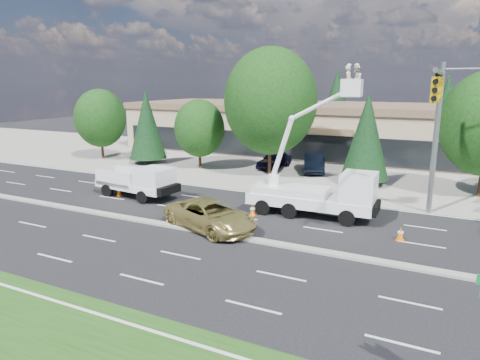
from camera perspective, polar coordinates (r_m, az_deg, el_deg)
The scene contains 22 objects.
ground at distance 22.89m, azimuth -3.48°, elevation -7.20°, with size 140.00×140.00×0.00m, color black.
concrete_apron at distance 40.87m, azimuth 10.49°, elevation 1.58°, with size 140.00×22.00×0.01m, color gray.
road_median at distance 22.87m, azimuth -3.48°, elevation -7.06°, with size 120.00×0.55×0.12m, color gray.
strip_mall at distance 50.04m, azimuth 13.78°, elevation 6.74°, with size 50.40×15.40×5.50m.
tree_front_a at distance 47.06m, azimuth -18.13°, elevation 7.84°, with size 5.23×5.23×7.25m.
tree_front_b at distance 43.15m, azimuth -12.31°, elevation 7.23°, with size 3.63×3.63×7.15m.
tree_front_c at distance 39.72m, azimuth -5.44°, elevation 6.88°, with size 4.62×4.62×6.41m.
tree_front_d at distance 36.37m, azimuth 4.08°, elevation 10.42°, with size 7.78×7.78×10.79m.
tree_front_e at distance 34.37m, azimuth 16.52°, elevation 5.68°, with size 3.65×3.65×7.20m.
tree_back_a at distance 67.17m, azimuth 0.85°, elevation 10.25°, with size 4.55×4.55×8.96m.
tree_back_b at distance 62.46m, azimuth 12.73°, elevation 10.20°, with size 5.01×5.01×9.87m.
tree_back_c at distance 60.74m, azimuth 25.79°, elevation 8.72°, with size 4.53×4.53×8.94m.
signal_mast at distance 25.77m, azimuth 24.84°, elevation 7.71°, with size 2.76×10.16×9.00m.
utility_pickup at distance 30.45m, azimuth -13.21°, elevation -0.62°, with size 6.08×2.81×2.25m.
bucket_truck at distance 25.60m, azimuth 10.92°, elevation -0.76°, with size 7.54×2.58×8.85m.
traffic_cone_a at distance 31.44m, azimuth -15.86°, elevation -1.45°, with size 0.40×0.40×0.70m.
traffic_cone_b at distance 27.17m, azimuth -4.07°, elevation -3.21°, with size 0.40×0.40×0.70m.
traffic_cone_c at distance 25.85m, azimuth 1.68°, elevation -4.02°, with size 0.40×0.40×0.70m.
traffic_cone_d at distance 23.34m, azimuth 20.61°, elevation -6.74°, with size 0.40×0.40×0.70m.
minivan at distance 23.39m, azimuth -3.97°, elevation -4.72°, with size 2.62×5.68×1.58m, color tan.
parked_car_west at distance 40.23m, azimuth 4.59°, elevation 2.70°, with size 1.85×4.60×1.57m, color black.
parked_car_east at distance 39.01m, azimuth 9.84°, elevation 2.32°, with size 1.77×5.07×1.67m, color black.
Camera 1 is at (10.70, -18.66, 7.83)m, focal length 32.00 mm.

